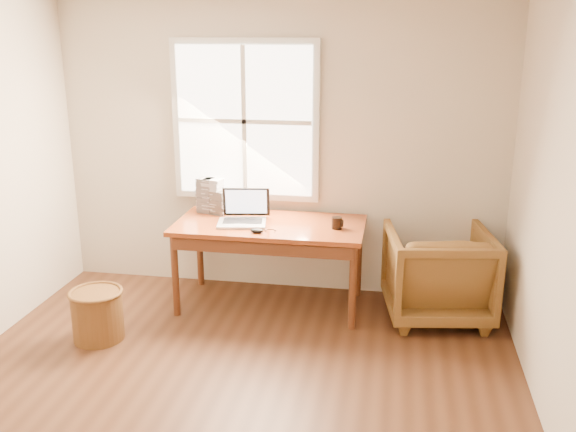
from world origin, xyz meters
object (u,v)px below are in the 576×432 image
at_px(armchair, 438,274).
at_px(laptop, 241,207).
at_px(desk, 270,225).
at_px(coffee_mug, 337,223).
at_px(wicker_stool, 97,316).
at_px(cd_stack_a, 213,196).

distance_m(armchair, laptop, 1.72).
distance_m(desk, laptop, 0.30).
distance_m(laptop, coffee_mug, 0.81).
bearing_deg(wicker_stool, coffee_mug, 24.49).
bearing_deg(wicker_stool, cd_stack_a, 59.49).
relative_size(armchair, laptop, 1.95).
xyz_separation_m(armchair, laptop, (-1.64, -0.08, 0.52)).
xyz_separation_m(laptop, coffee_mug, (0.80, 0.03, -0.11)).
bearing_deg(coffee_mug, desk, 175.96).
bearing_deg(cd_stack_a, desk, -22.42).
distance_m(wicker_stool, coffee_mug, 2.04).
bearing_deg(coffee_mug, armchair, 4.29).
relative_size(armchair, cd_stack_a, 2.75).
bearing_deg(laptop, desk, 10.71).
relative_size(armchair, coffee_mug, 8.78).
height_order(desk, laptop, laptop).
distance_m(desk, armchair, 1.46).
relative_size(desk, cd_stack_a, 5.20).
distance_m(wicker_stool, cd_stack_a, 1.45).
bearing_deg(desk, cd_stack_a, 157.58).
distance_m(armchair, cd_stack_a, 2.05).
height_order(desk, wicker_stool, desk).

